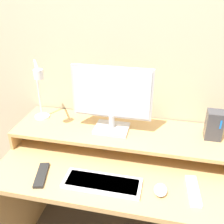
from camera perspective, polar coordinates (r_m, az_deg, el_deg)
wall_back at (r=1.63m, az=3.37°, el=12.63°), size 6.00×0.05×2.50m
desk at (r=1.66m, az=0.37°, el=-16.16°), size 1.28×0.70×0.72m
monitor_shelf at (r=1.60m, az=1.63°, el=-4.37°), size 1.28×0.38×0.11m
monitor at (r=1.49m, az=-0.06°, el=3.07°), size 0.46×0.16×0.40m
desk_lamp at (r=1.62m, az=-15.48°, el=4.28°), size 0.17×0.23×0.39m
router_dock at (r=1.58m, az=21.32°, el=-2.65°), size 0.09×0.09×0.17m
keyboard at (r=1.38m, az=-2.14°, el=-15.20°), size 0.40×0.14×0.02m
mouse at (r=1.35m, az=10.52°, el=-16.32°), size 0.07×0.09×0.03m
remote_control at (r=1.47m, az=-15.09°, el=-13.10°), size 0.10×0.19×0.02m
remote_secondary at (r=1.40m, az=17.24°, el=-16.03°), size 0.07×0.21×0.02m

